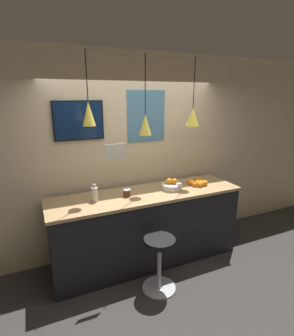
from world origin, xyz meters
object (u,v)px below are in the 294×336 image
(fruit_bowl, at_px, (171,186))
(mounted_tv, at_px, (79,121))
(spread_jar, at_px, (127,193))
(juice_bottle, at_px, (95,194))
(bar_stool, at_px, (159,255))

(fruit_bowl, xyz_separation_m, mounted_tv, (-1.15, 0.43, 0.91))
(fruit_bowl, bearing_deg, spread_jar, -179.82)
(fruit_bowl, relative_size, mounted_tv, 0.45)
(fruit_bowl, height_order, spread_jar, fruit_bowl)
(juice_bottle, relative_size, spread_jar, 2.32)
(bar_stool, relative_size, mounted_tv, 1.07)
(spread_jar, distance_m, mounted_tv, 1.12)
(fruit_bowl, distance_m, spread_jar, 0.66)
(bar_stool, distance_m, fruit_bowl, 0.99)
(fruit_bowl, bearing_deg, mounted_tv, 159.38)
(bar_stool, height_order, juice_bottle, juice_bottle)
(bar_stool, xyz_separation_m, fruit_bowl, (0.48, 0.60, 0.62))
(bar_stool, relative_size, spread_jar, 6.96)
(fruit_bowl, height_order, mounted_tv, mounted_tv)
(juice_bottle, xyz_separation_m, mounted_tv, (-0.06, 0.43, 0.87))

